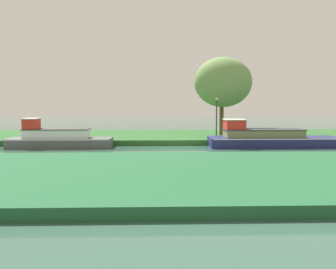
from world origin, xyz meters
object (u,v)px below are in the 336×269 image
(navy_narrowboat, at_px, (268,138))
(lamp_post, at_px, (217,112))
(slate_barge, at_px, (58,139))
(willow_tree_left, at_px, (223,82))
(mooring_post_near, at_px, (271,134))

(navy_narrowboat, height_order, lamp_post, lamp_post)
(slate_barge, xyz_separation_m, lamp_post, (11.64, 2.88, 1.76))
(willow_tree_left, height_order, lamp_post, willow_tree_left)
(slate_barge, relative_size, willow_tree_left, 1.10)
(lamp_post, height_order, mooring_post_near, lamp_post)
(lamp_post, bearing_deg, willow_tree_left, 61.37)
(willow_tree_left, relative_size, lamp_post, 2.04)
(navy_narrowboat, height_order, willow_tree_left, willow_tree_left)
(lamp_post, distance_m, mooring_post_near, 4.44)
(navy_narrowboat, distance_m, mooring_post_near, 1.59)
(navy_narrowboat, relative_size, lamp_post, 2.90)
(navy_narrowboat, xyz_separation_m, willow_tree_left, (-2.51, 4.23, 4.20))
(navy_narrowboat, bearing_deg, slate_barge, 180.00)
(willow_tree_left, bearing_deg, slate_barge, -161.14)
(slate_barge, xyz_separation_m, navy_narrowboat, (14.88, -0.00, -0.01))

